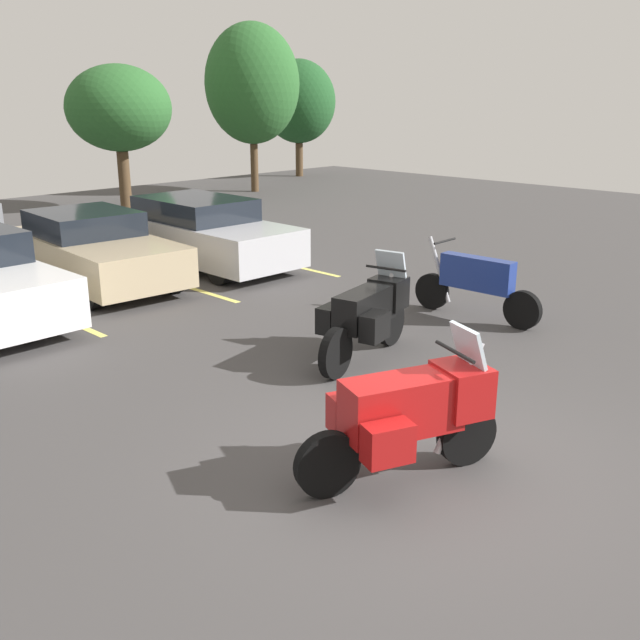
{
  "coord_description": "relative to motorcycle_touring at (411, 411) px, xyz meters",
  "views": [
    {
      "loc": [
        -5.3,
        -3.69,
        3.53
      ],
      "look_at": [
        0.41,
        1.88,
        1.01
      ],
      "focal_mm": 40.38,
      "sensor_mm": 36.0,
      "label": 1
    }
  ],
  "objects": [
    {
      "name": "car_silver",
      "position": [
        4.1,
        8.76,
        0.02
      ],
      "size": [
        1.89,
        4.76,
        1.43
      ],
      "color": "#B7B7BC",
      "rests_on": "ground"
    },
    {
      "name": "motorcycle_second",
      "position": [
        2.2,
        2.41,
        -0.02
      ],
      "size": [
        2.2,
        0.99,
        1.42
      ],
      "color": "black",
      "rests_on": "ground"
    },
    {
      "name": "tree_center_right",
      "position": [
        17.73,
        19.81,
        2.51
      ],
      "size": [
        3.2,
        3.2,
        4.98
      ],
      "color": "#4C3823",
      "rests_on": "ground"
    },
    {
      "name": "tree_right",
      "position": [
        12.88,
        17.22,
        3.18
      ],
      "size": [
        3.44,
        3.44,
        6.0
      ],
      "color": "#4C3823",
      "rests_on": "ground"
    },
    {
      "name": "ground",
      "position": [
        0.29,
        -0.01,
        -0.74
      ],
      "size": [
        44.0,
        44.0,
        0.1
      ],
      "primitive_type": "cube",
      "color": "#423F3F"
    },
    {
      "name": "motorcycle_touring",
      "position": [
        0.0,
        0.0,
        0.0
      ],
      "size": [
        2.03,
        1.23,
        1.45
      ],
      "color": "black",
      "rests_on": "ground"
    },
    {
      "name": "motorcycle_third",
      "position": [
        4.85,
        2.39,
        -0.08
      ],
      "size": [
        0.62,
        2.29,
        1.25
      ],
      "color": "black",
      "rests_on": "ground"
    },
    {
      "name": "car_tan",
      "position": [
        1.63,
        8.84,
        -0.01
      ],
      "size": [
        2.16,
        4.42,
        1.39
      ],
      "color": "tan",
      "rests_on": "ground"
    },
    {
      "name": "tree_center",
      "position": [
        7.19,
        16.91,
        2.4
      ],
      "size": [
        3.23,
        3.23,
        4.41
      ],
      "color": "#4C3823",
      "rests_on": "ground"
    }
  ]
}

